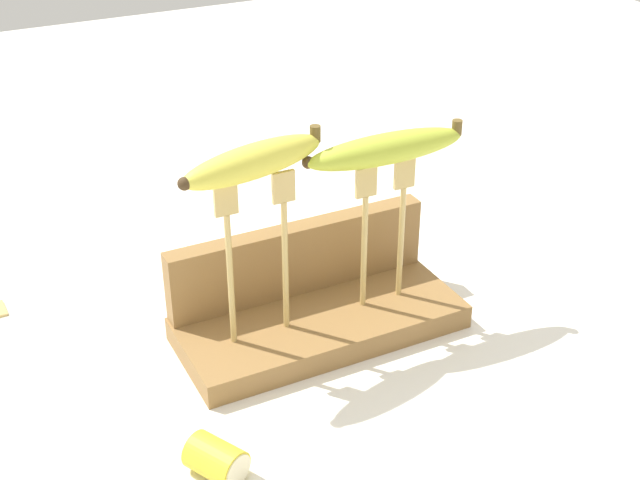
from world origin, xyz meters
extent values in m
plane|color=white|center=(0.00, 0.00, 0.00)|extent=(3.00, 3.00, 0.00)
cube|color=olive|center=(0.00, 0.00, 0.01)|extent=(0.34, 0.15, 0.03)
cube|color=olive|center=(0.00, 0.06, 0.07)|extent=(0.33, 0.03, 0.09)
cylinder|color=tan|center=(-0.11, -0.01, 0.11)|extent=(0.01, 0.01, 0.16)
cube|color=tan|center=(-0.11, -0.01, 0.21)|extent=(0.03, 0.01, 0.04)
cylinder|color=tan|center=(-0.05, -0.01, 0.11)|extent=(0.01, 0.01, 0.16)
cube|color=tan|center=(-0.05, -0.01, 0.21)|extent=(0.03, 0.01, 0.04)
cylinder|color=tan|center=(0.05, -0.01, 0.10)|extent=(0.01, 0.01, 0.15)
cube|color=tan|center=(0.05, -0.01, 0.19)|extent=(0.03, 0.01, 0.04)
cylinder|color=tan|center=(0.11, -0.01, 0.10)|extent=(0.01, 0.01, 0.15)
cube|color=tan|center=(0.11, -0.01, 0.19)|extent=(0.03, 0.01, 0.04)
ellipsoid|color=#DBD147|center=(-0.08, -0.01, 0.25)|extent=(0.18, 0.08, 0.04)
cylinder|color=brown|center=(0.00, 0.01, 0.26)|extent=(0.01, 0.01, 0.02)
sphere|color=#3F2D19|center=(-0.16, -0.02, 0.25)|extent=(0.01, 0.01, 0.01)
ellipsoid|color=#B2C138|center=(0.08, -0.01, 0.23)|extent=(0.20, 0.04, 0.04)
cylinder|color=brown|center=(0.17, -0.01, 0.24)|extent=(0.01, 0.01, 0.02)
sphere|color=#3F2D19|center=(-0.01, 0.00, 0.23)|extent=(0.01, 0.01, 0.01)
cylinder|color=yellow|center=(-0.20, -0.17, 0.02)|extent=(0.06, 0.07, 0.04)
cylinder|color=beige|center=(-0.18, -0.19, 0.02)|extent=(0.03, 0.02, 0.03)
camera|label=1|loc=(-0.39, -0.78, 0.62)|focal=49.16mm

